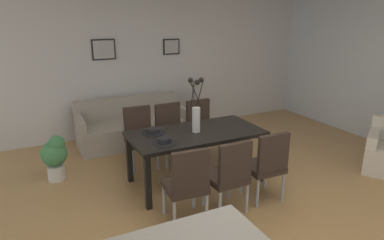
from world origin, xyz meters
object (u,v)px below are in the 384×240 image
at_px(dining_table, 196,137).
at_px(table_lamp, 194,89).
at_px(bowl_near_right, 153,130).
at_px(framed_picture_left, 104,50).
at_px(framed_picture_center, 171,47).
at_px(bowl_near_left, 165,140).
at_px(potted_plant, 55,156).
at_px(dining_chair_near_right, 140,134).
at_px(dining_chair_far_left, 229,173).
at_px(sofa, 132,128).
at_px(dining_chair_far_right, 171,130).
at_px(side_table, 194,120).
at_px(dining_chair_near_left, 187,182).
at_px(centerpiece_vase, 196,112).
at_px(dining_chair_mid_right, 201,125).
at_px(dining_chair_mid_left, 267,163).

relative_size(dining_table, table_lamp, 3.53).
distance_m(bowl_near_right, framed_picture_left, 2.39).
height_order(table_lamp, framed_picture_center, framed_picture_center).
bearing_deg(bowl_near_left, potted_plant, 137.96).
bearing_deg(dining_chair_near_right, bowl_near_right, -90.85).
relative_size(dining_chair_far_left, sofa, 0.48).
bearing_deg(dining_chair_far_right, bowl_near_left, -116.09).
bearing_deg(side_table, bowl_near_right, -130.82).
distance_m(dining_chair_near_left, centerpiece_vase, 1.14).
bearing_deg(table_lamp, dining_chair_far_left, -108.06).
xyz_separation_m(bowl_near_left, bowl_near_right, (0.00, 0.41, 0.00)).
distance_m(dining_chair_near_right, sofa, 1.05).
bearing_deg(dining_table, bowl_near_left, -159.19).
bearing_deg(dining_chair_far_right, framed_picture_center, 66.39).
distance_m(bowl_near_right, table_lamp, 2.17).
height_order(dining_chair_far_right, centerpiece_vase, centerpiece_vase).
bearing_deg(dining_chair_near_left, side_table, 62.34).
bearing_deg(dining_chair_far_right, dining_chair_near_right, 175.84).
xyz_separation_m(dining_table, side_table, (0.88, 1.85, -0.40)).
height_order(dining_chair_near_left, framed_picture_center, framed_picture_center).
xyz_separation_m(dining_chair_far_left, potted_plant, (-1.76, 1.78, -0.14)).
xyz_separation_m(dining_chair_mid_right, sofa, (-0.89, 1.04, -0.23)).
bearing_deg(dining_chair_near_left, table_lamp, 62.34).
height_order(sofa, framed_picture_center, framed_picture_center).
distance_m(dining_table, side_table, 2.08).
height_order(bowl_near_left, framed_picture_left, framed_picture_left).
distance_m(dining_chair_mid_left, centerpiece_vase, 1.13).
distance_m(dining_chair_near_left, framed_picture_center, 3.68).
bearing_deg(framed_picture_center, dining_chair_mid_right, -95.28).
height_order(centerpiece_vase, table_lamp, centerpiece_vase).
relative_size(dining_chair_near_right, framed_picture_center, 2.70).
bearing_deg(framed_picture_left, dining_chair_near_right, -85.03).
distance_m(dining_table, sofa, 1.96).
relative_size(dining_chair_near_left, dining_chair_mid_left, 1.00).
bearing_deg(dining_chair_far_left, framed_picture_left, 101.22).
height_order(dining_chair_mid_left, dining_chair_mid_right, same).
bearing_deg(bowl_near_right, dining_chair_mid_left, -43.55).
bearing_deg(centerpiece_vase, side_table, 64.58).
bearing_deg(table_lamp, centerpiece_vase, -115.42).
bearing_deg(potted_plant, side_table, 19.65).
xyz_separation_m(bowl_near_right, side_table, (1.42, 1.64, -0.52)).
bearing_deg(framed_picture_left, potted_plant, -125.86).
relative_size(table_lamp, framed_picture_center, 1.50).
distance_m(dining_chair_far_right, framed_picture_left, 2.06).
xyz_separation_m(dining_table, table_lamp, (0.88, 1.85, 0.23)).
bearing_deg(framed_picture_left, framed_picture_center, 0.01).
distance_m(dining_chair_far_right, centerpiece_vase, 0.98).
height_order(side_table, framed_picture_left, framed_picture_left).
height_order(dining_chair_far_right, sofa, dining_chair_far_right).
height_order(dining_chair_mid_left, sofa, dining_chair_mid_left).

